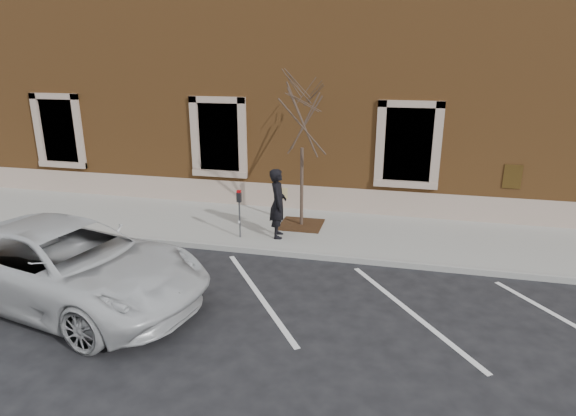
% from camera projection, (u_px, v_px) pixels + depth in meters
% --- Properties ---
extents(ground, '(120.00, 120.00, 0.00)m').
position_uv_depth(ground, '(283.00, 255.00, 12.48)').
color(ground, '#28282B').
rests_on(ground, ground).
extents(sidewalk_near, '(40.00, 3.50, 0.15)m').
position_uv_depth(sidewalk_near, '(297.00, 230.00, 14.08)').
color(sidewalk_near, '#999890').
rests_on(sidewalk_near, ground).
extents(curb_near, '(40.00, 0.12, 0.15)m').
position_uv_depth(curb_near, '(282.00, 253.00, 12.41)').
color(curb_near, '#9E9E99').
rests_on(curb_near, ground).
extents(parking_stripes, '(28.00, 4.40, 0.01)m').
position_uv_depth(parking_stripes, '(258.00, 294.00, 10.44)').
color(parking_stripes, silver).
rests_on(parking_stripes, ground).
extents(building_civic, '(40.00, 8.62, 8.00)m').
position_uv_depth(building_civic, '(331.00, 81.00, 18.44)').
color(building_civic, brown).
rests_on(building_civic, ground).
extents(man, '(0.60, 0.78, 1.92)m').
position_uv_depth(man, '(278.00, 203.00, 13.06)').
color(man, black).
rests_on(man, sidewalk_near).
extents(parking_meter, '(0.12, 0.09, 1.34)m').
position_uv_depth(parking_meter, '(239.00, 205.00, 13.02)').
color(parking_meter, '#595B60').
rests_on(parking_meter, sidewalk_near).
extents(tree_grate, '(1.23, 1.23, 0.03)m').
position_uv_depth(tree_grate, '(301.00, 225.00, 14.23)').
color(tree_grate, '#422515').
rests_on(tree_grate, sidewalk_near).
extents(sapling, '(2.52, 2.52, 4.21)m').
position_uv_depth(sapling, '(302.00, 125.00, 13.34)').
color(sapling, '#49332C').
rests_on(sapling, sidewalk_near).
extents(white_truck, '(6.49, 3.93, 1.68)m').
position_uv_depth(white_truck, '(68.00, 264.00, 9.91)').
color(white_truck, silver).
rests_on(white_truck, ground).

